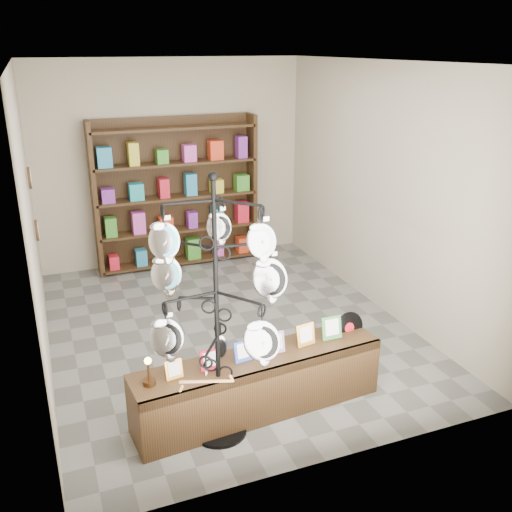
{
  "coord_description": "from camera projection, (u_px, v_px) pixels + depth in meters",
  "views": [
    {
      "loc": [
        -1.88,
        -5.78,
        3.17
      ],
      "look_at": [
        -0.02,
        -1.0,
        1.25
      ],
      "focal_mm": 40.0,
      "sensor_mm": 36.0,
      "label": 1
    }
  ],
  "objects": [
    {
      "name": "ground",
      "position": [
        227.0,
        327.0,
        6.79
      ],
      "size": [
        5.0,
        5.0,
        0.0
      ],
      "primitive_type": "plane",
      "color": "slate",
      "rests_on": "ground"
    },
    {
      "name": "room_envelope",
      "position": [
        224.0,
        174.0,
        6.14
      ],
      "size": [
        5.0,
        5.0,
        5.0
      ],
      "color": "#A9A188",
      "rests_on": "ground"
    },
    {
      "name": "display_tree",
      "position": [
        216.0,
        293.0,
        4.49
      ],
      "size": [
        1.26,
        1.26,
        2.29
      ],
      "rotation": [
        0.0,
        0.0,
        -0.41
      ],
      "color": "black",
      "rests_on": "ground"
    },
    {
      "name": "front_shelf",
      "position": [
        259.0,
        384.0,
        5.14
      ],
      "size": [
        2.34,
        0.67,
        0.82
      ],
      "rotation": [
        0.0,
        0.0,
        0.09
      ],
      "color": "black",
      "rests_on": "ground"
    },
    {
      "name": "back_shelving",
      "position": [
        177.0,
        198.0,
        8.44
      ],
      "size": [
        2.42,
        0.36,
        2.2
      ],
      "color": "black",
      "rests_on": "ground"
    },
    {
      "name": "wall_clocks",
      "position": [
        33.0,
        205.0,
        6.3
      ],
      "size": [
        0.03,
        0.24,
        0.84
      ],
      "color": "black",
      "rests_on": "ground"
    }
  ]
}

